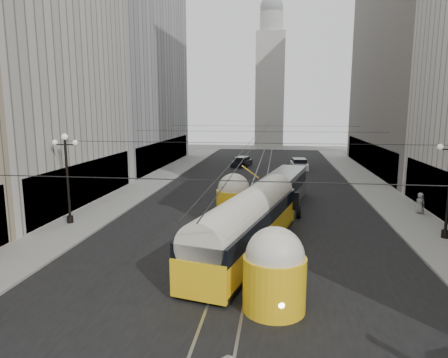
% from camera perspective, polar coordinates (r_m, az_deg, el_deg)
% --- Properties ---
extents(road, '(20.00, 85.00, 0.02)m').
position_cam_1_polar(road, '(41.22, 4.78, -1.54)').
color(road, black).
rests_on(road, ground).
extents(sidewalk_left, '(4.00, 72.00, 0.15)m').
position_cam_1_polar(sidewalk_left, '(46.75, -9.83, -0.20)').
color(sidewalk_left, gray).
rests_on(sidewalk_left, ground).
extents(sidewalk_right, '(4.00, 72.00, 0.15)m').
position_cam_1_polar(sidewalk_right, '(45.69, 20.23, -0.90)').
color(sidewalk_right, gray).
rests_on(sidewalk_right, ground).
extents(rail_left, '(0.12, 85.00, 0.04)m').
position_cam_1_polar(rail_left, '(41.26, 3.74, -1.52)').
color(rail_left, gray).
rests_on(rail_left, ground).
extents(rail_right, '(0.12, 85.00, 0.04)m').
position_cam_1_polar(rail_right, '(41.19, 5.83, -1.57)').
color(rail_right, gray).
rests_on(rail_right, ground).
extents(building_left_far, '(12.60, 28.60, 28.60)m').
position_cam_1_polar(building_left_far, '(60.36, -14.21, 15.45)').
color(building_left_far, '#999999').
rests_on(building_left_far, ground).
extents(building_right_far, '(12.60, 32.60, 32.60)m').
position_cam_1_polar(building_right_far, '(59.24, 26.55, 16.80)').
color(building_right_far, '#514C47').
rests_on(building_right_far, ground).
extents(distant_tower, '(6.00, 6.00, 31.36)m').
position_cam_1_polar(distant_tower, '(88.15, 6.63, 14.25)').
color(distant_tower, '#B2AFA8').
rests_on(distant_tower, ground).
extents(lamppost_left_mid, '(1.86, 0.44, 6.37)m').
position_cam_1_polar(lamppost_left_mid, '(30.04, -21.50, 0.78)').
color(lamppost_left_mid, black).
rests_on(lamppost_left_mid, sidewalk_left).
extents(catenary, '(25.00, 72.00, 0.23)m').
position_cam_1_polar(catenary, '(39.46, 5.00, 6.56)').
color(catenary, black).
rests_on(catenary, ground).
extents(streetcar, '(5.74, 15.89, 3.57)m').
position_cam_1_polar(streetcar, '(23.03, 3.47, -6.26)').
color(streetcar, yellow).
rests_on(streetcar, ground).
extents(city_bus, '(4.48, 11.40, 2.81)m').
position_cam_1_polar(city_bus, '(34.24, 8.44, -1.34)').
color(city_bus, gray).
rests_on(city_bus, ground).
extents(sedan_white_far, '(2.32, 4.93, 1.51)m').
position_cam_1_polar(sedan_white_far, '(55.95, 10.69, 2.05)').
color(sedan_white_far, white).
rests_on(sedan_white_far, ground).
extents(sedan_dark_far, '(2.90, 4.78, 1.41)m').
position_cam_1_polar(sedan_dark_far, '(57.99, 2.56, 2.43)').
color(sedan_dark_far, black).
rests_on(sedan_dark_far, ground).
extents(pedestrian_sidewalk_right, '(0.91, 0.69, 1.65)m').
position_cam_1_polar(pedestrian_sidewalk_right, '(34.59, 26.24, -3.10)').
color(pedestrian_sidewalk_right, gray).
rests_on(pedestrian_sidewalk_right, sidewalk_right).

